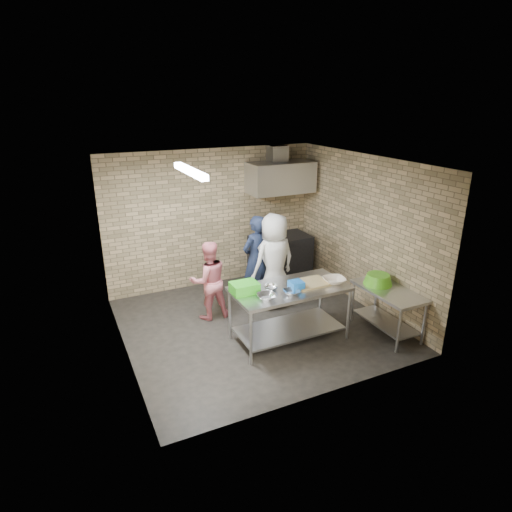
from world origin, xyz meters
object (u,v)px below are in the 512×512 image
at_px(man_navy, 256,259).
at_px(woman_white, 274,261).
at_px(prep_table, 289,313).
at_px(bottle_red, 278,179).
at_px(blue_tub, 296,285).
at_px(woman_pink, 209,280).
at_px(stove, 280,257).
at_px(side_counter, 387,311).
at_px(green_basin, 378,279).
at_px(green_crate, 244,288).

height_order(man_navy, woman_white, woman_white).
relative_size(prep_table, bottle_red, 9.83).
height_order(blue_tub, woman_pink, woman_pink).
relative_size(prep_table, blue_tub, 9.00).
bearing_deg(blue_tub, stove, 66.73).
relative_size(side_counter, man_navy, 0.74).
height_order(side_counter, man_navy, man_navy).
xyz_separation_m(side_counter, man_navy, (-1.38, 1.98, 0.44)).
bearing_deg(bottle_red, prep_table, -114.04).
height_order(side_counter, stove, stove).
bearing_deg(woman_white, green_basin, 121.71).
distance_m(stove, man_navy, 1.27).
bearing_deg(woman_white, green_crate, 36.72).
relative_size(green_crate, blue_tub, 2.00).
bearing_deg(green_crate, woman_pink, 99.12).
xyz_separation_m(green_crate, bottle_red, (1.82, 2.38, 1.07)).
xyz_separation_m(bottle_red, woman_pink, (-1.99, -1.29, -1.34)).
xyz_separation_m(prep_table, bottle_red, (1.12, 2.50, 1.59)).
xyz_separation_m(blue_tub, woman_pink, (-0.93, 1.31, -0.26)).
relative_size(side_counter, stove, 1.00).
bearing_deg(green_crate, stove, 50.49).
bearing_deg(prep_table, man_navy, 84.95).
distance_m(stove, blue_tub, 2.62).
height_order(prep_table, woman_pink, woman_pink).
xyz_separation_m(side_counter, green_crate, (-2.22, 0.61, 0.59)).
distance_m(green_crate, green_basin, 2.23).
xyz_separation_m(prep_table, stove, (1.07, 2.26, 0.01)).
height_order(side_counter, green_basin, green_basin).
bearing_deg(man_navy, stove, -157.85).
distance_m(side_counter, green_basin, 0.52).
bearing_deg(woman_pink, green_basin, 149.75).
bearing_deg(stove, green_crate, -129.51).
bearing_deg(blue_tub, bottle_red, 67.73).
bearing_deg(stove, green_basin, -80.24).
bearing_deg(man_navy, side_counter, 107.48).
relative_size(green_crate, green_basin, 0.86).
height_order(green_basin, bottle_red, bottle_red).
height_order(blue_tub, woman_white, woman_white).
height_order(green_crate, blue_tub, green_crate).
relative_size(green_crate, man_navy, 0.24).
bearing_deg(woman_white, stove, -131.49).
relative_size(man_navy, woman_white, 0.95).
distance_m(blue_tub, bottle_red, 3.01).
distance_m(prep_table, blue_tub, 0.52).
distance_m(blue_tub, man_navy, 1.59).
bearing_deg(green_basin, bottle_red, 97.90).
xyz_separation_m(bottle_red, woman_white, (-0.78, -1.35, -1.17)).
distance_m(green_crate, blue_tub, 0.78).
distance_m(stove, woman_white, 1.39).
bearing_deg(bottle_red, man_navy, -134.12).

